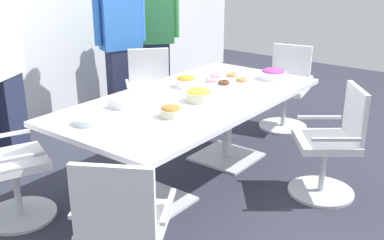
{
  "coord_description": "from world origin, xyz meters",
  "views": [
    {
      "loc": [
        -2.97,
        -2.27,
        1.9
      ],
      "look_at": [
        0.0,
        0.0,
        0.55
      ],
      "focal_mm": 43.93,
      "sensor_mm": 36.0,
      "label": 1
    }
  ],
  "objects_px": {
    "snack_bowl_pretzels": "(171,111)",
    "person_standing_2": "(121,41)",
    "snack_bowl_chips_orange": "(186,81)",
    "office_chair_0": "(286,92)",
    "office_chair_2": "(6,169)",
    "napkin_pile": "(121,103)",
    "office_chair_1": "(151,98)",
    "office_chair_3": "(124,236)",
    "person_standing_3": "(156,37)",
    "donut_platter": "(226,79)",
    "conference_table": "(192,112)",
    "office_chair_4": "(332,148)",
    "snack_bowl_candy_mix": "(273,74)",
    "snack_bowl_chips_yellow": "(199,95)",
    "plate_stack": "(90,120)",
    "person_standing_1": "(2,68)"
  },
  "relations": [
    {
      "from": "snack_bowl_pretzels",
      "to": "person_standing_2",
      "type": "bearing_deg",
      "value": 55.35
    },
    {
      "from": "snack_bowl_chips_orange",
      "to": "office_chair_0",
      "type": "bearing_deg",
      "value": -10.35
    },
    {
      "from": "office_chair_2",
      "to": "napkin_pile",
      "type": "relative_size",
      "value": 6.14
    },
    {
      "from": "office_chair_1",
      "to": "office_chair_3",
      "type": "xyz_separation_m",
      "value": [
        -2.03,
        -1.63,
        0.0
      ]
    },
    {
      "from": "person_standing_3",
      "to": "donut_platter",
      "type": "distance_m",
      "value": 1.84
    },
    {
      "from": "person_standing_3",
      "to": "office_chair_3",
      "type": "bearing_deg",
      "value": 78.57
    },
    {
      "from": "donut_platter",
      "to": "office_chair_3",
      "type": "bearing_deg",
      "value": -161.52
    },
    {
      "from": "person_standing_3",
      "to": "napkin_pile",
      "type": "height_order",
      "value": "person_standing_3"
    },
    {
      "from": "snack_bowl_pretzels",
      "to": "person_standing_3",
      "type": "bearing_deg",
      "value": 43.99
    },
    {
      "from": "office_chair_0",
      "to": "person_standing_3",
      "type": "xyz_separation_m",
      "value": [
        -0.25,
        1.73,
        0.47
      ]
    },
    {
      "from": "snack_bowl_chips_orange",
      "to": "snack_bowl_pretzels",
      "type": "distance_m",
      "value": 0.81
    },
    {
      "from": "conference_table",
      "to": "office_chair_4",
      "type": "height_order",
      "value": "office_chair_4"
    },
    {
      "from": "conference_table",
      "to": "snack_bowl_candy_mix",
      "type": "xyz_separation_m",
      "value": [
        0.94,
        -0.25,
        0.18
      ]
    },
    {
      "from": "office_chair_2",
      "to": "person_standing_3",
      "type": "bearing_deg",
      "value": 132.67
    },
    {
      "from": "snack_bowl_chips_orange",
      "to": "snack_bowl_chips_yellow",
      "type": "height_order",
      "value": "snack_bowl_chips_yellow"
    },
    {
      "from": "snack_bowl_chips_orange",
      "to": "plate_stack",
      "type": "bearing_deg",
      "value": -177.98
    },
    {
      "from": "plate_stack",
      "to": "conference_table",
      "type": "bearing_deg",
      "value": -11.92
    },
    {
      "from": "office_chair_1",
      "to": "person_standing_2",
      "type": "distance_m",
      "value": 0.77
    },
    {
      "from": "snack_bowl_chips_orange",
      "to": "snack_bowl_candy_mix",
      "type": "bearing_deg",
      "value": -34.31
    },
    {
      "from": "person_standing_1",
      "to": "person_standing_3",
      "type": "relative_size",
      "value": 1.01
    },
    {
      "from": "snack_bowl_chips_yellow",
      "to": "office_chair_4",
      "type": "bearing_deg",
      "value": -61.45
    },
    {
      "from": "office_chair_1",
      "to": "snack_bowl_chips_orange",
      "type": "xyz_separation_m",
      "value": [
        -0.39,
        -0.79,
        0.4
      ]
    },
    {
      "from": "donut_platter",
      "to": "plate_stack",
      "type": "relative_size",
      "value": 1.82
    },
    {
      "from": "office_chair_0",
      "to": "office_chair_2",
      "type": "height_order",
      "value": "same"
    },
    {
      "from": "conference_table",
      "to": "plate_stack",
      "type": "height_order",
      "value": "plate_stack"
    },
    {
      "from": "snack_bowl_chips_orange",
      "to": "plate_stack",
      "type": "relative_size",
      "value": 0.86
    },
    {
      "from": "office_chair_4",
      "to": "person_standing_2",
      "type": "height_order",
      "value": "person_standing_2"
    },
    {
      "from": "office_chair_4",
      "to": "snack_bowl_chips_yellow",
      "type": "relative_size",
      "value": 4.08
    },
    {
      "from": "person_standing_1",
      "to": "snack_bowl_chips_yellow",
      "type": "relative_size",
      "value": 7.62
    },
    {
      "from": "office_chair_1",
      "to": "donut_platter",
      "type": "height_order",
      "value": "office_chair_1"
    },
    {
      "from": "office_chair_1",
      "to": "napkin_pile",
      "type": "distance_m",
      "value": 1.42
    },
    {
      "from": "office_chair_2",
      "to": "person_standing_1",
      "type": "xyz_separation_m",
      "value": [
        0.67,
        1.03,
        0.48
      ]
    },
    {
      "from": "person_standing_1",
      "to": "donut_platter",
      "type": "height_order",
      "value": "person_standing_1"
    },
    {
      "from": "person_standing_3",
      "to": "snack_bowl_candy_mix",
      "type": "relative_size",
      "value": 6.69
    },
    {
      "from": "person_standing_2",
      "to": "snack_bowl_candy_mix",
      "type": "distance_m",
      "value": 1.84
    },
    {
      "from": "office_chair_4",
      "to": "office_chair_1",
      "type": "bearing_deg",
      "value": 48.91
    },
    {
      "from": "office_chair_0",
      "to": "office_chair_2",
      "type": "xyz_separation_m",
      "value": [
        -3.05,
        0.7,
        0.0
      ]
    },
    {
      "from": "office_chair_4",
      "to": "person_standing_3",
      "type": "xyz_separation_m",
      "value": [
        0.98,
        2.75,
        0.47
      ]
    },
    {
      "from": "conference_table",
      "to": "office_chair_0",
      "type": "relative_size",
      "value": 2.64
    },
    {
      "from": "office_chair_1",
      "to": "snack_bowl_pretzels",
      "type": "bearing_deg",
      "value": 89.3
    },
    {
      "from": "office_chair_4",
      "to": "plate_stack",
      "type": "relative_size",
      "value": 4.13
    },
    {
      "from": "conference_table",
      "to": "person_standing_3",
      "type": "bearing_deg",
      "value": 49.32
    },
    {
      "from": "person_standing_2",
      "to": "snack_bowl_pretzels",
      "type": "relative_size",
      "value": 10.47
    },
    {
      "from": "office_chair_0",
      "to": "person_standing_2",
      "type": "height_order",
      "value": "person_standing_2"
    },
    {
      "from": "office_chair_1",
      "to": "person_standing_1",
      "type": "bearing_deg",
      "value": 13.8
    },
    {
      "from": "snack_bowl_pretzels",
      "to": "person_standing_1",
      "type": "bearing_deg",
      "value": 96.01
    },
    {
      "from": "person_standing_3",
      "to": "snack_bowl_candy_mix",
      "type": "bearing_deg",
      "value": 115.01
    },
    {
      "from": "person_standing_1",
      "to": "donut_platter",
      "type": "relative_size",
      "value": 4.24
    },
    {
      "from": "snack_bowl_pretzels",
      "to": "napkin_pile",
      "type": "distance_m",
      "value": 0.45
    },
    {
      "from": "office_chair_2",
      "to": "donut_platter",
      "type": "relative_size",
      "value": 2.27
    }
  ]
}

